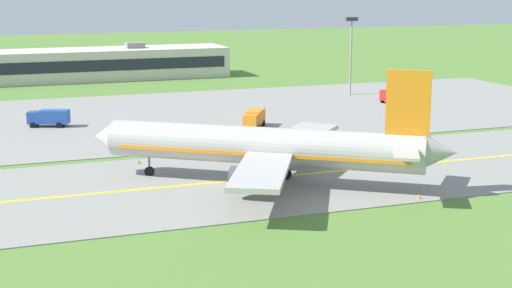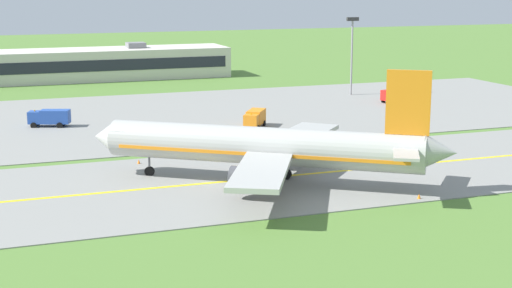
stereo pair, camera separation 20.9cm
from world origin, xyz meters
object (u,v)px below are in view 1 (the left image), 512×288
Objects in this scene: service_truck_baggage at (49,117)px; service_truck_catering at (254,118)px; service_truck_fuel at (395,94)px; airplane_lead at (267,147)px; apron_light_mast at (351,46)px.

service_truck_baggage and service_truck_catering have the same top height.
service_truck_fuel is 35.19m from service_truck_catering.
airplane_lead is 45.83m from service_truck_baggage.
service_truck_fuel is (60.43, 3.31, 0.00)m from service_truck_baggage.
apron_light_mast is (38.31, 55.91, 5.19)m from airplane_lead.
service_truck_baggage is at bearing -166.07° from apron_light_mast.
service_truck_baggage is at bearing 114.07° from airplane_lead.
airplane_lead is 32.22m from service_truck_catering.
airplane_lead reaches higher than service_truck_catering.
airplane_lead reaches higher than service_truck_baggage.
service_truck_fuel is 13.77m from apron_light_mast.
airplane_lead is at bearing -65.93° from service_truck_baggage.
service_truck_fuel is at bearing 24.29° from service_truck_catering.
service_truck_fuel is at bearing 3.14° from service_truck_baggage.
service_truck_catering is at bearing -21.48° from service_truck_baggage.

